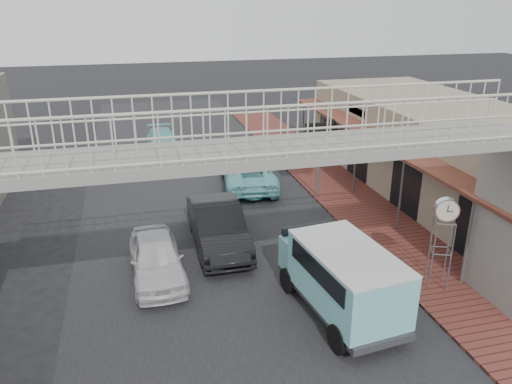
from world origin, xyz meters
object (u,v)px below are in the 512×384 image
white_hatchback (156,258)px  angkot_van (343,272)px  dark_sedan (218,226)px  angkot_far (163,141)px  motorcycle_far (280,147)px  street_clock (446,214)px  motorcycle_near (290,158)px  angkot_curb (248,172)px  arrow_sign (338,134)px

white_hatchback → angkot_van: angkot_van is taller
dark_sedan → angkot_far: (-0.96, 12.94, -0.19)m
angkot_far → motorcycle_far: size_ratio=2.25×
white_hatchback → street_clock: street_clock is taller
motorcycle_far → street_clock: bearing=-151.4°
white_hatchback → dark_sedan: (2.29, 1.67, 0.12)m
motorcycle_far → street_clock: 14.44m
angkot_van → motorcycle_near: 13.27m
white_hatchback → motorcycle_near: size_ratio=2.33×
angkot_curb → angkot_van: (0.09, -10.79, 0.64)m
dark_sedan → motorcycle_near: size_ratio=2.83×
angkot_far → arrow_sign: size_ratio=1.22×
white_hatchback → angkot_far: bearing=82.6°
angkot_far → street_clock: street_clock is taller
dark_sedan → motorcycle_far: dark_sedan is taller
angkot_van → arrow_sign: arrow_sign is taller
motorcycle_far → street_clock: street_clock is taller
white_hatchback → angkot_van: (4.88, -3.34, 0.67)m
dark_sedan → angkot_curb: dark_sedan is taller
angkot_far → motorcycle_far: bearing=-27.4°
white_hatchback → motorcycle_far: 13.77m
white_hatchback → street_clock: bearing=-20.9°
dark_sedan → angkot_curb: (2.50, 5.78, -0.08)m
dark_sedan → angkot_curb: bearing=66.7°
angkot_van → motorcycle_near: size_ratio=2.65×
dark_sedan → motorcycle_far: size_ratio=2.60×
white_hatchback → dark_sedan: dark_sedan is taller
motorcycle_near → angkot_van: bearing=149.6°
motorcycle_far → arrow_sign: arrow_sign is taller
angkot_far → arrow_sign: bearing=-54.2°
angkot_far → motorcycle_far: motorcycle_far is taller
angkot_far → motorcycle_near: bearing=-39.5°
dark_sedan → street_clock: street_clock is taller
angkot_van → motorcycle_far: bearing=72.9°
white_hatchback → motorcycle_near: 12.25m
dark_sedan → arrow_sign: arrow_sign is taller
white_hatchback → arrow_sign: bearing=30.0°
angkot_far → angkot_van: 18.31m
white_hatchback → arrow_sign: size_ratio=1.16×
white_hatchback → arrow_sign: (8.33, 5.24, 2.21)m
dark_sedan → arrow_sign: (6.04, 3.57, 2.09)m
motorcycle_near → white_hatchback: bearing=123.1°
angkot_van → street_clock: street_clock is taller
angkot_curb → motorcycle_far: size_ratio=2.76×
motorcycle_near → street_clock: bearing=164.6°
angkot_far → angkot_van: angkot_van is taller
street_clock → arrow_sign: arrow_sign is taller
arrow_sign → street_clock: bearing=-86.1°
motorcycle_near → arrow_sign: arrow_sign is taller
angkot_van → motorcycle_far: size_ratio=2.43×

